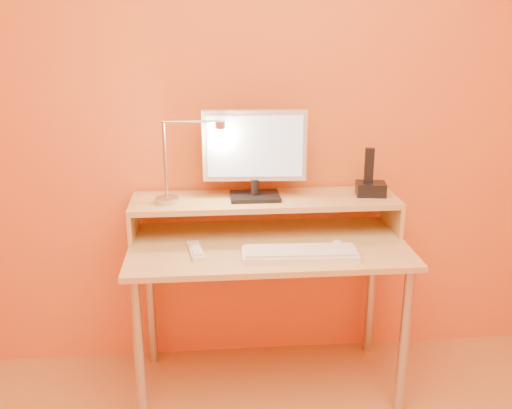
{
  "coord_description": "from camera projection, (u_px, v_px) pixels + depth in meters",
  "views": [
    {
      "loc": [
        -0.25,
        -1.1,
        1.65
      ],
      "look_at": [
        -0.06,
        1.13,
        0.92
      ],
      "focal_mm": 40.0,
      "sensor_mm": 36.0,
      "label": 1
    }
  ],
  "objects": [
    {
      "name": "wall_back",
      "position": [
        262.0,
        110.0,
        2.61
      ],
      "size": [
        3.0,
        0.04,
        2.5
      ],
      "primitive_type": "cube",
      "color": "orange",
      "rests_on": "floor"
    },
    {
      "name": "desk_leg_fl",
      "position": [
        139.0,
        356.0,
        2.31
      ],
      "size": [
        0.04,
        0.04,
        0.69
      ],
      "primitive_type": "cylinder",
      "color": "#B4B4BD",
      "rests_on": "floor"
    },
    {
      "name": "desk_leg_fr",
      "position": [
        404.0,
        344.0,
        2.4
      ],
      "size": [
        0.04,
        0.04,
        0.69
      ],
      "primitive_type": "cylinder",
      "color": "#B4B4BD",
      "rests_on": "floor"
    },
    {
      "name": "desk_leg_bl",
      "position": [
        150.0,
        299.0,
        2.78
      ],
      "size": [
        0.04,
        0.04,
        0.69
      ],
      "primitive_type": "cylinder",
      "color": "#B4B4BD",
      "rests_on": "floor"
    },
    {
      "name": "desk_leg_br",
      "position": [
        371.0,
        290.0,
        2.87
      ],
      "size": [
        0.04,
        0.04,
        0.69
      ],
      "primitive_type": "cylinder",
      "color": "#B4B4BD",
      "rests_on": "floor"
    },
    {
      "name": "desk_lower",
      "position": [
        268.0,
        246.0,
        2.48
      ],
      "size": [
        1.2,
        0.6,
        0.02
      ],
      "primitive_type": "cube",
      "color": "tan",
      "rests_on": "floor"
    },
    {
      "name": "shelf_riser_left",
      "position": [
        133.0,
        221.0,
        2.54
      ],
      "size": [
        0.02,
        0.3,
        0.14
      ],
      "primitive_type": "cube",
      "color": "tan",
      "rests_on": "desk_lower"
    },
    {
      "name": "shelf_riser_right",
      "position": [
        392.0,
        214.0,
        2.64
      ],
      "size": [
        0.02,
        0.3,
        0.14
      ],
      "primitive_type": "cube",
      "color": "tan",
      "rests_on": "desk_lower"
    },
    {
      "name": "desk_shelf",
      "position": [
        265.0,
        201.0,
        2.57
      ],
      "size": [
        1.2,
        0.3,
        0.02
      ],
      "primitive_type": "cube",
      "color": "tan",
      "rests_on": "desk_lower"
    },
    {
      "name": "monitor_foot",
      "position": [
        255.0,
        196.0,
        2.56
      ],
      "size": [
        0.22,
        0.16,
        0.02
      ],
      "primitive_type": "cube",
      "color": "black",
      "rests_on": "desk_shelf"
    },
    {
      "name": "monitor_neck",
      "position": [
        255.0,
        187.0,
        2.54
      ],
      "size": [
        0.04,
        0.04,
        0.07
      ],
      "primitive_type": "cylinder",
      "color": "black",
      "rests_on": "monitor_foot"
    },
    {
      "name": "monitor_panel",
      "position": [
        255.0,
        146.0,
        2.49
      ],
      "size": [
        0.46,
        0.06,
        0.31
      ],
      "primitive_type": "cube",
      "rotation": [
        0.0,
        0.0,
        -0.06
      ],
      "color": "silver",
      "rests_on": "monitor_neck"
    },
    {
      "name": "monitor_back",
      "position": [
        254.0,
        145.0,
        2.52
      ],
      "size": [
        0.41,
        0.04,
        0.26
      ],
      "primitive_type": "cube",
      "rotation": [
        0.0,
        0.0,
        -0.06
      ],
      "color": "black",
      "rests_on": "monitor_panel"
    },
    {
      "name": "monitor_screen",
      "position": [
        255.0,
        147.0,
        2.48
      ],
      "size": [
        0.41,
        0.03,
        0.27
      ],
      "primitive_type": "cube",
      "rotation": [
        0.0,
        0.0,
        -0.06
      ],
      "color": "#BEE3FA",
      "rests_on": "monitor_panel"
    },
    {
      "name": "lamp_base",
      "position": [
        167.0,
        200.0,
        2.5
      ],
      "size": [
        0.1,
        0.1,
        0.02
      ],
      "primitive_type": "cylinder",
      "color": "#B4B4BD",
      "rests_on": "desk_shelf"
    },
    {
      "name": "lamp_post",
      "position": [
        165.0,
        160.0,
        2.44
      ],
      "size": [
        0.01,
        0.01,
        0.33
      ],
      "primitive_type": "cylinder",
      "color": "#B4B4BD",
      "rests_on": "lamp_base"
    },
    {
      "name": "lamp_arm",
      "position": [
        192.0,
        122.0,
        2.4
      ],
      "size": [
        0.24,
        0.01,
        0.01
      ],
      "primitive_type": "cylinder",
      "rotation": [
        0.0,
        1.57,
        0.0
      ],
      "color": "#B4B4BD",
      "rests_on": "lamp_post"
    },
    {
      "name": "lamp_head",
      "position": [
        220.0,
        125.0,
        2.41
      ],
      "size": [
        0.04,
        0.04,
        0.03
      ],
      "primitive_type": "cylinder",
      "color": "#B4B4BD",
      "rests_on": "lamp_arm"
    },
    {
      "name": "lamp_bulb",
      "position": [
        220.0,
        129.0,
        2.42
      ],
      "size": [
        0.03,
        0.03,
        0.0
      ],
      "primitive_type": "cylinder",
      "color": "#FFEAC6",
      "rests_on": "lamp_head"
    },
    {
      "name": "phone_dock",
      "position": [
        371.0,
        189.0,
        2.59
      ],
      "size": [
        0.14,
        0.12,
        0.06
      ],
      "primitive_type": "cube",
      "rotation": [
        0.0,
        0.0,
        -0.14
      ],
      "color": "black",
      "rests_on": "desk_shelf"
    },
    {
      "name": "phone_handset",
      "position": [
        369.0,
        166.0,
        2.56
      ],
      "size": [
        0.04,
        0.03,
        0.16
      ],
      "primitive_type": "cube",
      "rotation": [
        0.0,
        0.0,
        -0.14
      ],
      "color": "black",
      "rests_on": "phone_dock"
    },
    {
      "name": "phone_led",
      "position": [
        384.0,
        192.0,
        2.55
      ],
      "size": [
        0.01,
        0.0,
        0.04
      ],
      "primitive_type": "cube",
      "color": "#207DFF",
      "rests_on": "phone_dock"
    },
    {
      "name": "keyboard",
      "position": [
        300.0,
        254.0,
        2.33
      ],
      "size": [
        0.48,
        0.17,
        0.02
      ],
      "primitive_type": "cube",
      "rotation": [
        0.0,
        0.0,
        -0.04
      ],
      "color": "silver",
      "rests_on": "desk_lower"
    },
    {
      "name": "mouse",
      "position": [
        337.0,
        245.0,
        2.41
      ],
      "size": [
        0.07,
        0.11,
        0.03
      ],
      "primitive_type": "ellipsoid",
      "rotation": [
        0.0,
        0.0,
        -0.21
      ],
      "color": "white",
      "rests_on": "desk_lower"
    },
    {
      "name": "remote_control",
      "position": [
        195.0,
        251.0,
        2.37
      ],
      "size": [
        0.08,
        0.19,
        0.02
      ],
      "primitive_type": "cube",
      "rotation": [
        0.0,
        0.0,
        0.16
      ],
      "color": "silver",
      "rests_on": "desk_lower"
    }
  ]
}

